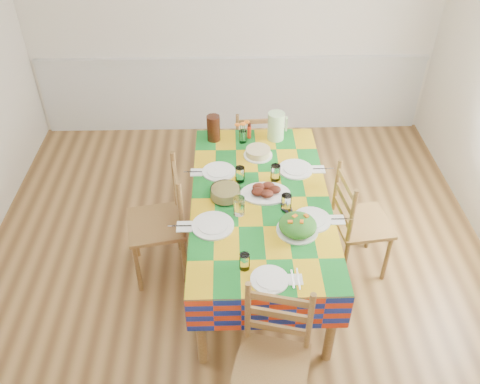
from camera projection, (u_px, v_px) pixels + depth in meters
name	position (u px, v px, depth m)	size (l,w,h in m)	color
room	(237.00, 150.00, 3.44)	(4.58, 5.08, 2.78)	brown
wainscot	(233.00, 92.00, 5.91)	(4.41, 0.06, 0.92)	silver
dining_table	(260.00, 206.00, 4.00)	(1.07, 2.00, 0.78)	brown
setting_near_head	(261.00, 273.00, 3.30)	(0.41, 0.27, 0.12)	white
setting_left_near	(221.00, 218.00, 3.71)	(0.56, 0.34, 0.15)	white
setting_left_far	(225.00, 173.00, 4.15)	(0.50, 0.30, 0.13)	white
setting_right_near	(303.00, 213.00, 3.75)	(0.54, 0.31, 0.14)	white
setting_right_far	(289.00, 170.00, 4.17)	(0.54, 0.31, 0.14)	white
meat_platter	(265.00, 191.00, 3.96)	(0.39, 0.28, 0.08)	white
salad_platter	(298.00, 226.00, 3.62)	(0.30, 0.30, 0.13)	white
pasta_bowl	(225.00, 193.00, 3.92)	(0.24, 0.24, 0.09)	white
cake	(258.00, 153.00, 4.37)	(0.25, 0.25, 0.07)	white
serving_utensils	(287.00, 207.00, 3.85)	(0.13, 0.29, 0.01)	black
flower_vase	(243.00, 133.00, 4.50)	(0.14, 0.11, 0.22)	white
hot_sauce	(249.00, 130.00, 4.57)	(0.04, 0.04, 0.15)	red
green_pitcher	(276.00, 126.00, 4.53)	(0.15, 0.15, 0.26)	#B8E6A2
tea_pitcher	(214.00, 128.00, 4.52)	(0.12, 0.12, 0.24)	black
name_card	(274.00, 290.00, 3.21)	(0.08, 0.03, 0.02)	white
chair_near	(273.00, 361.00, 3.14)	(0.53, 0.52, 1.01)	brown
chair_far	(253.00, 146.00, 5.15)	(0.40, 0.38, 0.86)	brown
chair_left	(162.00, 223.00, 4.10)	(0.52, 0.54, 1.05)	brown
chair_right	(357.00, 223.00, 4.13)	(0.48, 0.50, 1.01)	brown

